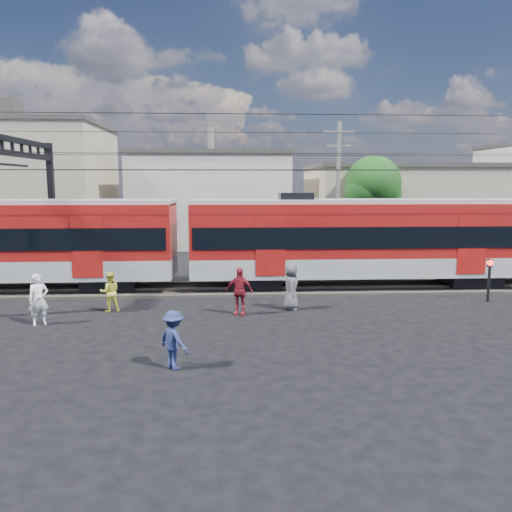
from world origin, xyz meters
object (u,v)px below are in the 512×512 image
Objects in this scene: pedestrian_a at (39,299)px; pedestrian_c at (174,340)px; commuter_train at (368,237)px; crossing_signal at (490,272)px.

pedestrian_a is 1.14× the size of pedestrian_c.
commuter_train reaches higher than crossing_signal.
commuter_train is at bearing -4.02° from pedestrian_a.
pedestrian_c is 14.10m from crossing_signal.
commuter_train is at bearing 144.94° from crossing_signal.
pedestrian_a reaches higher than pedestrian_c.
commuter_train is 5.39m from crossing_signal.
crossing_signal is (12.26, 6.95, 0.46)m from pedestrian_c.
pedestrian_a is 6.83m from pedestrian_c.
pedestrian_a is (-13.12, -5.52, -1.50)m from commuter_train.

